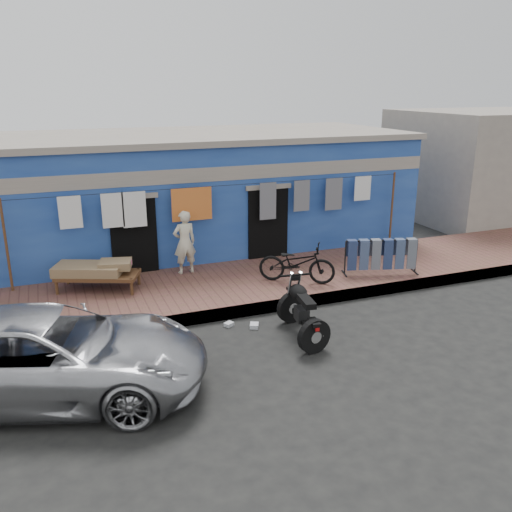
{
  "coord_description": "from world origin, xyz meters",
  "views": [
    {
      "loc": [
        -4.01,
        -8.33,
        4.66
      ],
      "look_at": [
        0.0,
        2.0,
        1.15
      ],
      "focal_mm": 38.0,
      "sensor_mm": 36.0,
      "label": 1
    }
  ],
  "objects": [
    {
      "name": "curb",
      "position": [
        0.0,
        1.55,
        0.12
      ],
      "size": [
        28.0,
        0.1,
        0.25
      ],
      "primitive_type": "cube",
      "color": "gray",
      "rests_on": "ground"
    },
    {
      "name": "ground",
      "position": [
        0.0,
        0.0,
        0.0
      ],
      "size": [
        80.0,
        80.0,
        0.0
      ],
      "primitive_type": "plane",
      "color": "black",
      "rests_on": "ground"
    },
    {
      "name": "jeans_rack",
      "position": [
        3.35,
        2.25,
        0.7
      ],
      "size": [
        2.06,
        1.39,
        0.89
      ],
      "primitive_type": null,
      "rotation": [
        0.0,
        0.0,
        -0.29
      ],
      "color": "black",
      "rests_on": "sidewalk"
    },
    {
      "name": "clothesline",
      "position": [
        -0.02,
        4.25,
        1.8
      ],
      "size": [
        10.06,
        0.06,
        2.1
      ],
      "color": "brown",
      "rests_on": "sidewalk"
    },
    {
      "name": "charpoy",
      "position": [
        -3.18,
        3.62,
        0.57
      ],
      "size": [
        2.5,
        2.22,
        0.63
      ],
      "primitive_type": null,
      "rotation": [
        0.0,
        0.0,
        -0.39
      ],
      "color": "brown",
      "rests_on": "sidewalk"
    },
    {
      "name": "sidewalk",
      "position": [
        0.0,
        3.0,
        0.12
      ],
      "size": [
        28.0,
        3.0,
        0.25
      ],
      "primitive_type": "cube",
      "color": "brown",
      "rests_on": "ground"
    },
    {
      "name": "litter_c",
      "position": [
        -0.44,
        0.95,
        0.04
      ],
      "size": [
        0.24,
        0.26,
        0.08
      ],
      "primitive_type": "cube",
      "rotation": [
        0.0,
        0.0,
        1.13
      ],
      "color": "silver",
      "rests_on": "ground"
    },
    {
      "name": "motorcycle",
      "position": [
        0.27,
        0.25,
        0.56
      ],
      "size": [
        1.07,
        1.89,
        1.12
      ],
      "primitive_type": null,
      "rotation": [
        0.0,
        0.0,
        -0.13
      ],
      "color": "black",
      "rests_on": "ground"
    },
    {
      "name": "litter_b",
      "position": [
        0.42,
        1.2,
        0.04
      ],
      "size": [
        0.17,
        0.2,
        0.08
      ],
      "primitive_type": "cube",
      "rotation": [
        0.0,
        0.0,
        1.26
      ],
      "color": "silver",
      "rests_on": "ground"
    },
    {
      "name": "neighbor_right",
      "position": [
        11.0,
        7.0,
        1.9
      ],
      "size": [
        6.0,
        5.0,
        3.8
      ],
      "primitive_type": "cube",
      "color": "#9E9384",
      "rests_on": "ground"
    },
    {
      "name": "building",
      "position": [
        -0.0,
        6.99,
        1.69
      ],
      "size": [
        12.2,
        5.2,
        3.36
      ],
      "color": "#204193",
      "rests_on": "ground"
    },
    {
      "name": "litter_a",
      "position": [
        -0.9,
        1.2,
        0.04
      ],
      "size": [
        0.22,
        0.2,
        0.08
      ],
      "primitive_type": "cube",
      "rotation": [
        0.0,
        0.0,
        0.5
      ],
      "color": "silver",
      "rests_on": "ground"
    },
    {
      "name": "seated_person",
      "position": [
        -1.08,
        4.0,
        1.03
      ],
      "size": [
        0.6,
        0.44,
        1.56
      ],
      "primitive_type": "imported",
      "rotation": [
        0.0,
        0.0,
        3.26
      ],
      "color": "beige",
      "rests_on": "sidewalk"
    },
    {
      "name": "bicycle",
      "position": [
        1.18,
        2.43,
        0.82
      ],
      "size": [
        1.81,
        1.49,
        1.14
      ],
      "primitive_type": "imported",
      "rotation": [
        0.0,
        0.0,
        0.98
      ],
      "color": "black",
      "rests_on": "sidewalk"
    },
    {
      "name": "car",
      "position": [
        -4.3,
        -0.18,
        0.71
      ],
      "size": [
        5.47,
        3.69,
        1.41
      ],
      "primitive_type": "imported",
      "rotation": [
        0.0,
        0.0,
        1.26
      ],
      "color": "#B1B2B6",
      "rests_on": "ground"
    }
  ]
}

